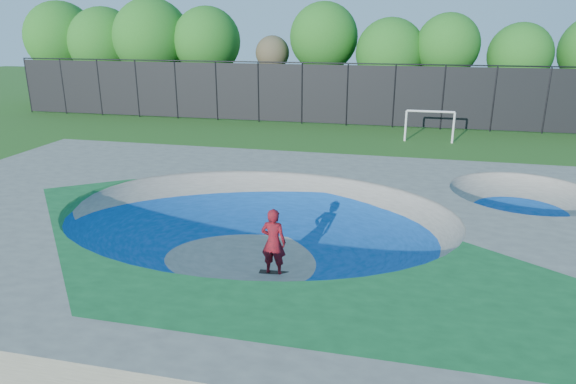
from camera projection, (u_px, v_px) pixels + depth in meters
The scene contains 7 objects.
ground at pixel (257, 260), 14.50m from camera, with size 120.00×120.00×0.00m, color #245417.
skate_deck at pixel (257, 236), 14.27m from camera, with size 22.00×14.00×1.50m, color gray.
skater at pixel (273, 242), 13.44m from camera, with size 0.68×0.44×1.85m, color red.
skateboard at pixel (274, 273), 13.71m from camera, with size 0.78×0.22×0.05m, color black.
soccer_goal at pixel (430, 120), 28.79m from camera, with size 2.73×0.12×1.80m.
fence at pixel (347, 93), 33.30m from camera, with size 48.09×0.09×4.04m.
treeline at pixel (327, 44), 37.43m from camera, with size 53.97×7.66×8.35m.
Camera 1 is at (3.81, -12.65, 6.35)m, focal length 32.00 mm.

